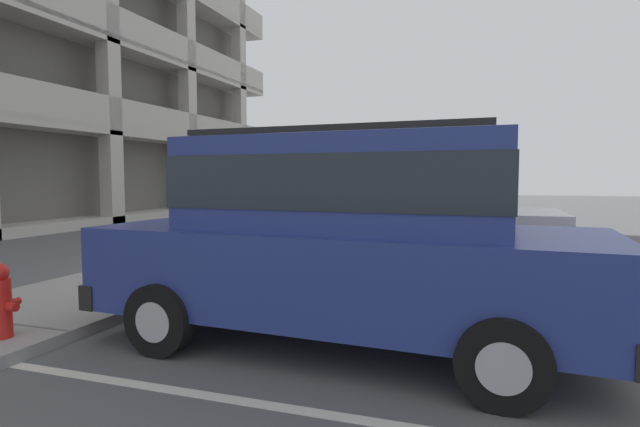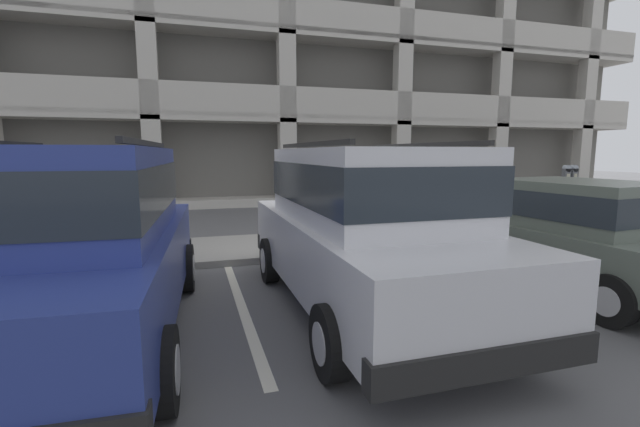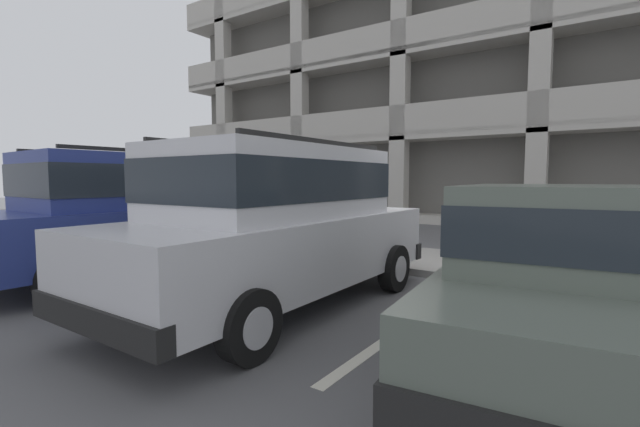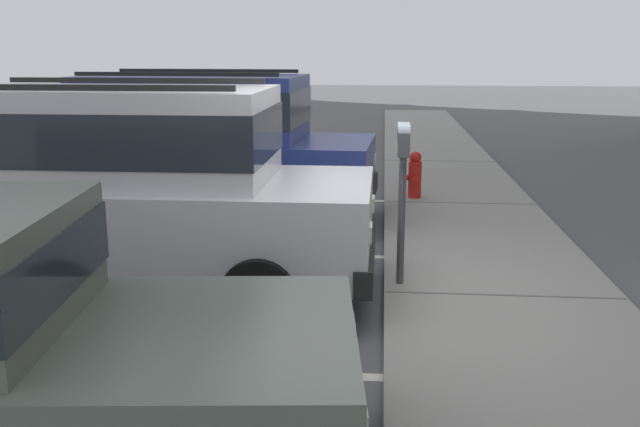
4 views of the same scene
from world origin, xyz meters
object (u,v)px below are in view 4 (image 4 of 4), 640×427
(parking_meter_near, at_px, (403,166))
(fire_hydrant, at_px, (415,175))
(silver_suv, at_px, (119,183))
(red_sedan, at_px, (197,141))

(parking_meter_near, xyz_separation_m, fire_hydrant, (-4.08, 0.30, -0.80))
(silver_suv, distance_m, parking_meter_near, 2.67)
(silver_suv, bearing_deg, parking_meter_near, 93.99)
(parking_meter_near, bearing_deg, fire_hydrant, 175.83)
(red_sedan, bearing_deg, parking_meter_near, 46.09)
(silver_suv, distance_m, fire_hydrant, 5.21)
(silver_suv, relative_size, red_sedan, 0.98)
(red_sedan, height_order, parking_meter_near, red_sedan)
(red_sedan, distance_m, fire_hydrant, 3.29)
(red_sedan, xyz_separation_m, parking_meter_near, (2.89, 2.71, 0.17))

